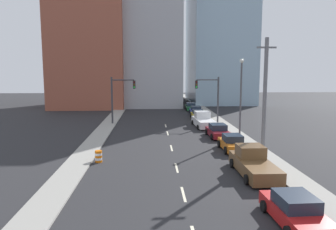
{
  "coord_description": "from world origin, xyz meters",
  "views": [
    {
      "loc": [
        -1.88,
        -6.34,
        7.37
      ],
      "look_at": [
        0.03,
        31.0,
        2.2
      ],
      "focal_mm": 35.0,
      "sensor_mm": 36.0,
      "label": 1
    }
  ],
  "objects_px": {
    "traffic_signal_left": "(118,94)",
    "sedan_orange": "(232,143)",
    "street_lamp": "(241,92)",
    "sedan_maroon": "(218,131)",
    "utility_pole_right_mid": "(265,97)",
    "sedan_yellow": "(198,115)",
    "sedan_red": "(295,211)",
    "traffic_signal_right": "(212,94)",
    "pickup_truck_brown": "(253,163)",
    "sedan_green": "(191,107)",
    "traffic_barrel": "(99,156)",
    "pickup_truck_white": "(203,121)",
    "sedan_blue": "(196,111)"
  },
  "relations": [
    {
      "from": "street_lamp",
      "to": "sedan_red",
      "type": "height_order",
      "value": "street_lamp"
    },
    {
      "from": "street_lamp",
      "to": "sedan_blue",
      "type": "height_order",
      "value": "street_lamp"
    },
    {
      "from": "traffic_signal_right",
      "to": "sedan_red",
      "type": "relative_size",
      "value": 1.39
    },
    {
      "from": "traffic_signal_left",
      "to": "street_lamp",
      "type": "height_order",
      "value": "street_lamp"
    },
    {
      "from": "traffic_signal_right",
      "to": "traffic_barrel",
      "type": "height_order",
      "value": "traffic_signal_right"
    },
    {
      "from": "traffic_barrel",
      "to": "pickup_truck_white",
      "type": "bearing_deg",
      "value": 55.65
    },
    {
      "from": "utility_pole_right_mid",
      "to": "sedan_yellow",
      "type": "relative_size",
      "value": 2.32
    },
    {
      "from": "utility_pole_right_mid",
      "to": "traffic_barrel",
      "type": "distance_m",
      "value": 14.46
    },
    {
      "from": "sedan_red",
      "to": "sedan_blue",
      "type": "bearing_deg",
      "value": 87.32
    },
    {
      "from": "traffic_signal_left",
      "to": "traffic_signal_right",
      "type": "bearing_deg",
      "value": 0.0
    },
    {
      "from": "traffic_signal_right",
      "to": "sedan_red",
      "type": "distance_m",
      "value": 30.08
    },
    {
      "from": "sedan_yellow",
      "to": "sedan_green",
      "type": "bearing_deg",
      "value": 90.79
    },
    {
      "from": "sedan_green",
      "to": "sedan_orange",
      "type": "bearing_deg",
      "value": -87.9
    },
    {
      "from": "sedan_red",
      "to": "sedan_yellow",
      "type": "distance_m",
      "value": 34.18
    },
    {
      "from": "sedan_red",
      "to": "sedan_blue",
      "type": "distance_m",
      "value": 39.19
    },
    {
      "from": "traffic_barrel",
      "to": "pickup_truck_white",
      "type": "relative_size",
      "value": 0.15
    },
    {
      "from": "pickup_truck_brown",
      "to": "pickup_truck_white",
      "type": "distance_m",
      "value": 19.81
    },
    {
      "from": "traffic_signal_left",
      "to": "sedan_yellow",
      "type": "bearing_deg",
      "value": 20.68
    },
    {
      "from": "pickup_truck_brown",
      "to": "sedan_green",
      "type": "relative_size",
      "value": 1.28
    },
    {
      "from": "traffic_signal_left",
      "to": "sedan_maroon",
      "type": "relative_size",
      "value": 1.41
    },
    {
      "from": "utility_pole_right_mid",
      "to": "sedan_blue",
      "type": "relative_size",
      "value": 2.18
    },
    {
      "from": "street_lamp",
      "to": "sedan_yellow",
      "type": "height_order",
      "value": "street_lamp"
    },
    {
      "from": "traffic_barrel",
      "to": "sedan_blue",
      "type": "height_order",
      "value": "sedan_blue"
    },
    {
      "from": "traffic_barrel",
      "to": "sedan_orange",
      "type": "relative_size",
      "value": 0.22
    },
    {
      "from": "pickup_truck_brown",
      "to": "sedan_maroon",
      "type": "xyz_separation_m",
      "value": [
        0.11,
        12.98,
        -0.12
      ]
    },
    {
      "from": "sedan_maroon",
      "to": "sedan_green",
      "type": "relative_size",
      "value": 0.96
    },
    {
      "from": "sedan_yellow",
      "to": "sedan_blue",
      "type": "xyz_separation_m",
      "value": [
        0.39,
        5.0,
        -0.02
      ]
    },
    {
      "from": "street_lamp",
      "to": "sedan_maroon",
      "type": "height_order",
      "value": "street_lamp"
    },
    {
      "from": "traffic_signal_right",
      "to": "pickup_truck_white",
      "type": "xyz_separation_m",
      "value": [
        -1.54,
        -2.49,
        -3.29
      ]
    },
    {
      "from": "sedan_orange",
      "to": "traffic_signal_left",
      "type": "bearing_deg",
      "value": 126.55
    },
    {
      "from": "pickup_truck_white",
      "to": "sedan_yellow",
      "type": "height_order",
      "value": "pickup_truck_white"
    },
    {
      "from": "street_lamp",
      "to": "sedan_blue",
      "type": "distance_m",
      "value": 19.45
    },
    {
      "from": "pickup_truck_white",
      "to": "sedan_blue",
      "type": "bearing_deg",
      "value": 83.94
    },
    {
      "from": "sedan_maroon",
      "to": "sedan_green",
      "type": "distance_m",
      "value": 24.44
    },
    {
      "from": "utility_pole_right_mid",
      "to": "sedan_green",
      "type": "bearing_deg",
      "value": 93.76
    },
    {
      "from": "sedan_orange",
      "to": "sedan_maroon",
      "type": "height_order",
      "value": "sedan_orange"
    },
    {
      "from": "utility_pole_right_mid",
      "to": "street_lamp",
      "type": "bearing_deg",
      "value": 87.98
    },
    {
      "from": "traffic_barrel",
      "to": "sedan_blue",
      "type": "bearing_deg",
      "value": 67.34
    },
    {
      "from": "sedan_blue",
      "to": "traffic_signal_right",
      "type": "bearing_deg",
      "value": -82.22
    },
    {
      "from": "pickup_truck_brown",
      "to": "traffic_barrel",
      "type": "bearing_deg",
      "value": 161.84
    },
    {
      "from": "sedan_yellow",
      "to": "pickup_truck_white",
      "type": "bearing_deg",
      "value": -90.18
    },
    {
      "from": "sedan_red",
      "to": "sedan_maroon",
      "type": "height_order",
      "value": "sedan_red"
    },
    {
      "from": "sedan_maroon",
      "to": "sedan_yellow",
      "type": "bearing_deg",
      "value": 88.99
    },
    {
      "from": "pickup_truck_brown",
      "to": "sedan_blue",
      "type": "xyz_separation_m",
      "value": [
        0.22,
        31.63,
        -0.17
      ]
    },
    {
      "from": "traffic_signal_left",
      "to": "sedan_orange",
      "type": "xyz_separation_m",
      "value": [
        11.88,
        -15.39,
        -3.39
      ]
    },
    {
      "from": "traffic_barrel",
      "to": "sedan_red",
      "type": "xyz_separation_m",
      "value": [
        11.14,
        -11.21,
        0.19
      ]
    },
    {
      "from": "traffic_signal_left",
      "to": "sedan_red",
      "type": "height_order",
      "value": "traffic_signal_left"
    },
    {
      "from": "traffic_signal_right",
      "to": "sedan_orange",
      "type": "relative_size",
      "value": 1.51
    },
    {
      "from": "traffic_signal_left",
      "to": "traffic_barrel",
      "type": "distance_m",
      "value": 18.99
    },
    {
      "from": "sedan_maroon",
      "to": "sedan_green",
      "type": "xyz_separation_m",
      "value": [
        -0.06,
        24.44,
        -0.04
      ]
    }
  ]
}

